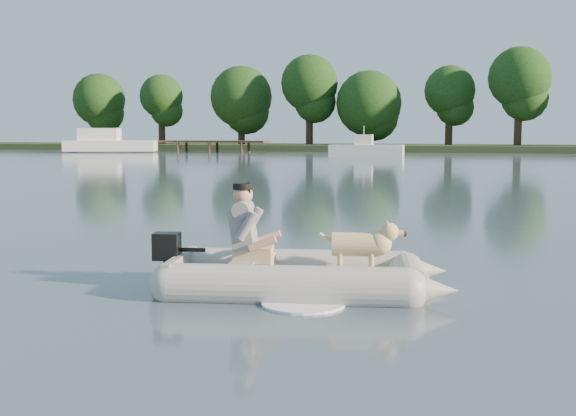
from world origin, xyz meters
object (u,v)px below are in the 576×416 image
(dinghy, at_px, (302,243))
(man, at_px, (245,226))
(dock, at_px, (172,146))
(dog, at_px, (356,249))
(cabin_cruiser, at_px, (111,140))
(motorboat, at_px, (367,142))

(dinghy, bearing_deg, man, 175.76)
(dock, distance_m, dinghy, 58.13)
(dog, height_order, cabin_cruiser, cabin_cruiser)
(motorboat, bearing_deg, dock, 156.33)
(dinghy, bearing_deg, dog, 4.57)
(man, distance_m, dog, 1.24)
(cabin_cruiser, height_order, motorboat, cabin_cruiser)
(motorboat, bearing_deg, man, -84.68)
(dock, bearing_deg, cabin_cruiser, -142.03)
(motorboat, bearing_deg, cabin_cruiser, 167.53)
(dock, distance_m, man, 57.91)
(man, relative_size, dog, 1.16)
(man, bearing_deg, dog, 0.00)
(dinghy, xyz_separation_m, motorboat, (-7.63, 44.73, 0.53))
(motorboat, bearing_deg, dinghy, -83.88)
(man, height_order, motorboat, motorboat)
(dinghy, height_order, motorboat, motorboat)
(man, distance_m, cabin_cruiser, 57.10)
(dock, bearing_deg, dinghy, -62.76)
(cabin_cruiser, bearing_deg, motorboat, -27.07)
(dog, bearing_deg, dinghy, -175.43)
(dinghy, bearing_deg, motorboat, 88.71)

